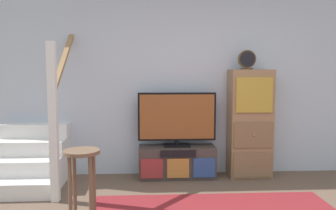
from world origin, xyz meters
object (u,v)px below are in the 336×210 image
Objects in this scene: media_console at (177,162)px; side_cabinet at (250,124)px; desk_clock at (247,60)px; bar_stool_near at (82,170)px; television at (177,118)px.

side_cabinet is at bearing 0.58° from media_console.
bar_stool_near is at bearing -144.07° from desk_clock.
media_console is 1.15m from side_cabinet.
media_console is 0.62m from television.
side_cabinet is (1.02, -0.01, -0.09)m from television.
side_cabinet is 5.62× the size of desk_clock.
television is at bearing 179.23° from side_cabinet.
media_console is 1.44× the size of bar_stool_near.
television is 1.80m from bar_stool_near.
desk_clock is at bearing -1.72° from television.
desk_clock is at bearing -167.13° from side_cabinet.
side_cabinet is at bearing 35.32° from bar_stool_near.
desk_clock is at bearing -0.28° from media_console.
bar_stool_near is at bearing -144.68° from side_cabinet.
bar_stool_near is (-2.04, -1.44, -0.20)m from side_cabinet.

